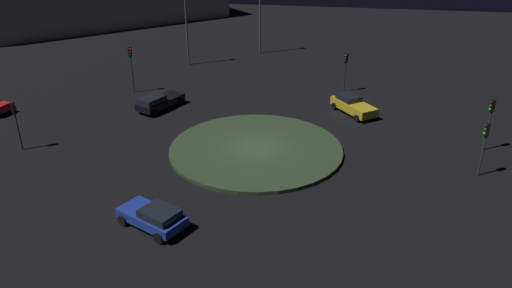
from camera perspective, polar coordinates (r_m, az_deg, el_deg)
The scene contains 12 objects.
ground_plane at distance 36.68m, azimuth -0.00°, elevation -0.75°, with size 119.23×119.23×0.00m, color black.
roundabout_island at distance 36.62m, azimuth -0.00°, elevation -0.57°, with size 12.79×12.79×0.27m, color #2D4228.
car_yellow at distance 43.96m, azimuth 11.09°, elevation 4.43°, with size 4.12×4.64×1.46m.
car_blue at distance 28.49m, azimuth -11.70°, elevation -8.18°, with size 4.37×3.35×1.33m.
car_black at distance 44.81m, azimuth -11.18°, elevation 4.81°, with size 3.47×4.90×1.41m.
traffic_light_east at distance 35.41m, azimuth 24.89°, elevation 0.56°, with size 0.37×0.32×3.81m.
traffic_light_northwest at distance 48.97m, azimuth -14.21°, elevation 9.30°, with size 0.39×0.37×4.46m.
traffic_light_northeast at distance 48.54m, azimuth 10.28°, elevation 9.00°, with size 0.36×0.39×3.81m.
traffic_light_west at distance 39.74m, azimuth -25.96°, elevation 2.86°, with size 0.38×0.33×3.71m.
traffic_light_east_near at distance 39.42m, azimuth 25.39°, elevation 3.07°, with size 0.38×0.33×3.95m.
streetlamp_northwest at distance 56.54m, azimuth -8.08°, elevation 14.46°, with size 0.53×0.53×8.49m.
store_building at distance 81.49m, azimuth -16.83°, elevation 15.53°, with size 34.44×33.86×6.86m.
Camera 1 is at (5.60, -32.36, 16.32)m, focal length 34.72 mm.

